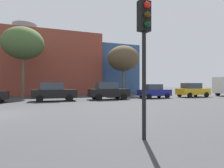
{
  "coord_description": "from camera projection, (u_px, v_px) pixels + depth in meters",
  "views": [
    {
      "loc": [
        2.77,
        -11.41,
        1.61
      ],
      "look_at": [
        9.69,
        7.35,
        1.7
      ],
      "focal_mm": 29.65,
      "sensor_mm": 36.0,
      "label": 1
    }
  ],
  "objects": [
    {
      "name": "bare_tree_0",
      "position": [
        123.0,
        59.0,
        28.41
      ],
      "size": [
        4.85,
        4.85,
        7.62
      ],
      "color": "brown",
      "rests_on": "ground_plane"
    },
    {
      "name": "building_backdrop",
      "position": [
        25.0,
        66.0,
        32.57
      ],
      "size": [
        39.88,
        12.09,
        12.28
      ],
      "color": "brown",
      "rests_on": "ground_plane"
    },
    {
      "name": "parked_car_3",
      "position": [
        108.0,
        91.0,
        20.29
      ],
      "size": [
        4.36,
        2.14,
        1.89
      ],
      "color": "black",
      "rests_on": "ground_plane"
    },
    {
      "name": "parked_car_4",
      "position": [
        154.0,
        91.0,
        22.31
      ],
      "size": [
        3.88,
        1.91,
        1.68
      ],
      "color": "navy",
      "rests_on": "ground_plane"
    },
    {
      "name": "parked_car_5",
      "position": [
        192.0,
        90.0,
        24.36
      ],
      "size": [
        4.25,
        2.08,
        1.84
      ],
      "color": "gold",
      "rests_on": "ground_plane"
    },
    {
      "name": "parked_car_2",
      "position": [
        54.0,
        92.0,
        18.31
      ],
      "size": [
        4.25,
        2.08,
        1.84
      ],
      "color": "black",
      "rests_on": "ground_plane"
    },
    {
      "name": "traffic_light_near_right",
      "position": [
        144.0,
        38.0,
        5.45
      ],
      "size": [
        0.39,
        0.38,
        4.09
      ],
      "rotation": [
        0.0,
        0.0,
        -1.44
      ],
      "color": "black",
      "rests_on": "ground_plane"
    },
    {
      "name": "bare_tree_1",
      "position": [
        23.0,
        44.0,
        23.06
      ],
      "size": [
        5.0,
        5.0,
        8.8
      ],
      "color": "brown",
      "rests_on": "ground_plane"
    }
  ]
}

